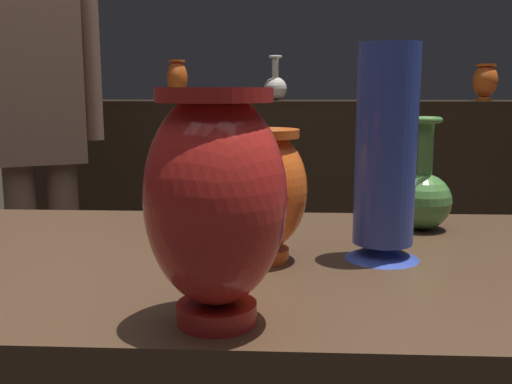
{
  "coord_description": "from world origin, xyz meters",
  "views": [
    {
      "loc": [
        0.06,
        -0.84,
        1.05
      ],
      "look_at": [
        0.01,
        -0.01,
        0.9
      ],
      "focal_mm": 40.84,
      "sensor_mm": 36.0,
      "label": 1
    }
  ],
  "objects_px": {
    "vase_right_accent": "(385,158)",
    "visitor_near_left": "(37,122)",
    "shelf_vase_far_right": "(485,81)",
    "shelf_vase_right": "(378,83)",
    "vase_centerpiece": "(265,190)",
    "shelf_vase_center": "(275,86)",
    "shelf_vase_far_left": "(80,87)",
    "vase_left_accent": "(215,199)",
    "vase_tall_behind": "(423,196)",
    "shelf_vase_left": "(177,79)"
  },
  "relations": [
    {
      "from": "vase_centerpiece",
      "to": "shelf_vase_far_left",
      "type": "xyz_separation_m",
      "value": [
        -1.07,
        2.27,
        0.16
      ]
    },
    {
      "from": "shelf_vase_right",
      "to": "shelf_vase_center",
      "type": "bearing_deg",
      "value": 172.97
    },
    {
      "from": "vase_tall_behind",
      "to": "shelf_vase_center",
      "type": "height_order",
      "value": "shelf_vase_center"
    },
    {
      "from": "vase_right_accent",
      "to": "visitor_near_left",
      "type": "relative_size",
      "value": 0.2
    },
    {
      "from": "shelf_vase_far_right",
      "to": "shelf_vase_right",
      "type": "bearing_deg",
      "value": 177.79
    },
    {
      "from": "vase_left_accent",
      "to": "shelf_vase_far_right",
      "type": "height_order",
      "value": "shelf_vase_far_right"
    },
    {
      "from": "shelf_vase_far_left",
      "to": "shelf_vase_right",
      "type": "bearing_deg",
      "value": -3.51
    },
    {
      "from": "shelf_vase_far_left",
      "to": "shelf_vase_far_right",
      "type": "relative_size",
      "value": 0.6
    },
    {
      "from": "vase_left_accent",
      "to": "shelf_vase_far_left",
      "type": "xyz_separation_m",
      "value": [
        -1.02,
        2.51,
        0.12
      ]
    },
    {
      "from": "shelf_vase_center",
      "to": "shelf_vase_left",
      "type": "relative_size",
      "value": 1.09
    },
    {
      "from": "visitor_near_left",
      "to": "vase_tall_behind",
      "type": "bearing_deg",
      "value": 111.06
    },
    {
      "from": "vase_tall_behind",
      "to": "shelf_vase_far_right",
      "type": "relative_size",
      "value": 1.11
    },
    {
      "from": "vase_tall_behind",
      "to": "shelf_vase_right",
      "type": "bearing_deg",
      "value": 83.68
    },
    {
      "from": "vase_left_accent",
      "to": "vase_right_accent",
      "type": "xyz_separation_m",
      "value": [
        0.22,
        0.25,
        0.01
      ]
    },
    {
      "from": "shelf_vase_center",
      "to": "vase_centerpiece",
      "type": "bearing_deg",
      "value": -89.3
    },
    {
      "from": "vase_left_accent",
      "to": "visitor_near_left",
      "type": "relative_size",
      "value": 0.16
    },
    {
      "from": "shelf_vase_center",
      "to": "shelf_vase_far_left",
      "type": "relative_size",
      "value": 2.13
    },
    {
      "from": "shelf_vase_center",
      "to": "shelf_vase_far_right",
      "type": "xyz_separation_m",
      "value": [
        1.04,
        -0.08,
        0.03
      ]
    },
    {
      "from": "vase_centerpiece",
      "to": "vase_tall_behind",
      "type": "relative_size",
      "value": 0.96
    },
    {
      "from": "shelf_vase_right",
      "to": "vase_right_accent",
      "type": "bearing_deg",
      "value": -98.43
    },
    {
      "from": "vase_left_accent",
      "to": "shelf_vase_far_left",
      "type": "bearing_deg",
      "value": 112.21
    },
    {
      "from": "vase_right_accent",
      "to": "shelf_vase_left",
      "type": "distance_m",
      "value": 2.38
    },
    {
      "from": "vase_centerpiece",
      "to": "vase_left_accent",
      "type": "relative_size",
      "value": 0.77
    },
    {
      "from": "vase_centerpiece",
      "to": "shelf_vase_far_right",
      "type": "xyz_separation_m",
      "value": [
        1.01,
        2.16,
        0.18
      ]
    },
    {
      "from": "vase_centerpiece",
      "to": "vase_right_accent",
      "type": "relative_size",
      "value": 0.62
    },
    {
      "from": "vase_centerpiece",
      "to": "shelf_vase_right",
      "type": "bearing_deg",
      "value": 77.24
    },
    {
      "from": "vase_centerpiece",
      "to": "shelf_vase_far_right",
      "type": "relative_size",
      "value": 1.07
    },
    {
      "from": "shelf_vase_left",
      "to": "shelf_vase_far_left",
      "type": "xyz_separation_m",
      "value": [
        -0.52,
        -0.01,
        -0.04
      ]
    },
    {
      "from": "vase_centerpiece",
      "to": "vase_left_accent",
      "type": "distance_m",
      "value": 0.24
    },
    {
      "from": "vase_centerpiece",
      "to": "visitor_near_left",
      "type": "bearing_deg",
      "value": 124.99
    },
    {
      "from": "shelf_vase_far_left",
      "to": "vase_tall_behind",
      "type": "bearing_deg",
      "value": -56.97
    },
    {
      "from": "vase_tall_behind",
      "to": "shelf_vase_left",
      "type": "distance_m",
      "value": 2.24
    },
    {
      "from": "vase_centerpiece",
      "to": "vase_tall_behind",
      "type": "bearing_deg",
      "value": 37.01
    },
    {
      "from": "vase_centerpiece",
      "to": "shelf_vase_right",
      "type": "height_order",
      "value": "shelf_vase_right"
    },
    {
      "from": "shelf_vase_left",
      "to": "visitor_near_left",
      "type": "height_order",
      "value": "visitor_near_left"
    },
    {
      "from": "vase_right_accent",
      "to": "visitor_near_left",
      "type": "xyz_separation_m",
      "value": [
        -1.04,
        1.22,
        -0.02
      ]
    },
    {
      "from": "vase_left_accent",
      "to": "shelf_vase_far_left",
      "type": "height_order",
      "value": "shelf_vase_far_left"
    },
    {
      "from": "vase_centerpiece",
      "to": "shelf_vase_center",
      "type": "bearing_deg",
      "value": 90.7
    },
    {
      "from": "shelf_vase_center",
      "to": "vase_right_accent",
      "type": "bearing_deg",
      "value": -84.85
    },
    {
      "from": "shelf_vase_far_right",
      "to": "vase_left_accent",
      "type": "bearing_deg",
      "value": -113.83
    },
    {
      "from": "vase_right_accent",
      "to": "shelf_vase_left",
      "type": "relative_size",
      "value": 1.49
    },
    {
      "from": "shelf_vase_center",
      "to": "shelf_vase_far_right",
      "type": "relative_size",
      "value": 1.27
    },
    {
      "from": "vase_right_accent",
      "to": "visitor_near_left",
      "type": "bearing_deg",
      "value": 130.45
    },
    {
      "from": "vase_tall_behind",
      "to": "shelf_vase_left",
      "type": "xyz_separation_m",
      "value": [
        -0.82,
        2.07,
        0.24
      ]
    },
    {
      "from": "shelf_vase_right",
      "to": "visitor_near_left",
      "type": "bearing_deg",
      "value": -145.47
    },
    {
      "from": "vase_right_accent",
      "to": "visitor_near_left",
      "type": "height_order",
      "value": "visitor_near_left"
    },
    {
      "from": "shelf_vase_center",
      "to": "visitor_near_left",
      "type": "xyz_separation_m",
      "value": [
        -0.84,
        -1.0,
        -0.13
      ]
    },
    {
      "from": "shelf_vase_far_right",
      "to": "visitor_near_left",
      "type": "height_order",
      "value": "visitor_near_left"
    },
    {
      "from": "shelf_vase_far_left",
      "to": "visitor_near_left",
      "type": "bearing_deg",
      "value": -79.05
    },
    {
      "from": "shelf_vase_center",
      "to": "shelf_vase_right",
      "type": "relative_size",
      "value": 1.42
    }
  ]
}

